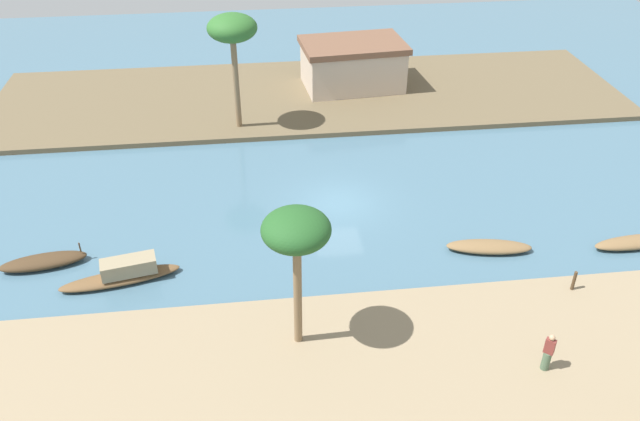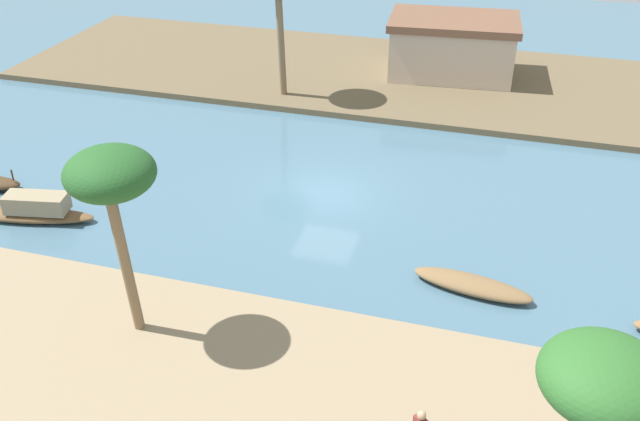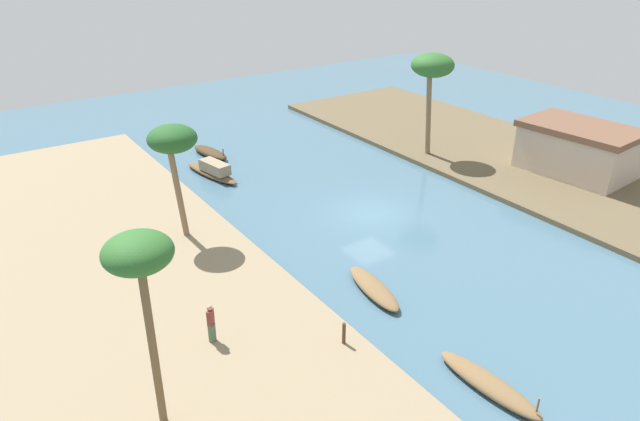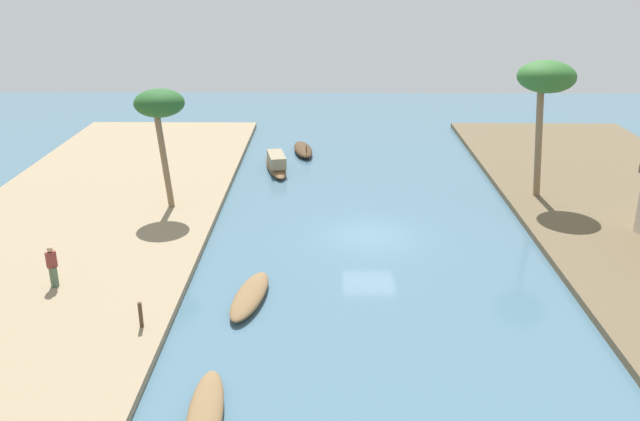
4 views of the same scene
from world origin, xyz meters
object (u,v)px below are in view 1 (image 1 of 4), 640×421
(sampan_midstream, at_px, (489,247))
(sampan_near_left_bank, at_px, (637,242))
(person_on_near_bank, at_px, (548,354))
(riverside_building, at_px, (353,64))
(sampan_with_tall_canopy, at_px, (43,262))
(palm_tree_right_tall, at_px, (232,31))
(palm_tree_left_near, at_px, (296,234))
(mooring_post, at_px, (574,281))
(sampan_upstream_small, at_px, (124,273))

(sampan_midstream, xyz_separation_m, sampan_near_left_bank, (7.13, -0.48, 0.00))
(person_on_near_bank, relative_size, riverside_building, 0.22)
(sampan_near_left_bank, bearing_deg, sampan_with_tall_canopy, 172.69)
(sampan_midstream, bearing_deg, palm_tree_right_tall, 138.21)
(sampan_midstream, xyz_separation_m, palm_tree_left_near, (-9.48, -5.26, 5.29))
(sampan_near_left_bank, bearing_deg, riverside_building, 113.64)
(sampan_near_left_bank, relative_size, riverside_building, 0.59)
(sampan_with_tall_canopy, distance_m, palm_tree_left_near, 13.92)
(person_on_near_bank, relative_size, palm_tree_right_tall, 0.23)
(sampan_midstream, xyz_separation_m, sampan_with_tall_canopy, (-20.58, 1.30, 0.03))
(mooring_post, xyz_separation_m, riverside_building, (-5.78, 23.28, 1.17))
(sampan_midstream, height_order, palm_tree_left_near, palm_tree_left_near)
(sampan_with_tall_canopy, height_order, palm_tree_left_near, palm_tree_left_near)
(sampan_with_tall_canopy, height_order, palm_tree_right_tall, palm_tree_right_tall)
(sampan_midstream, height_order, person_on_near_bank, person_on_near_bank)
(sampan_upstream_small, bearing_deg, person_on_near_bank, -35.80)
(sampan_near_left_bank, distance_m, mooring_post, 5.58)
(palm_tree_left_near, bearing_deg, riverside_building, 76.20)
(sampan_with_tall_canopy, height_order, person_on_near_bank, person_on_near_bank)
(sampan_midstream, xyz_separation_m, riverside_building, (-3.33, 19.80, 1.72))
(sampan_midstream, height_order, sampan_with_tall_canopy, sampan_with_tall_canopy)
(sampan_with_tall_canopy, relative_size, riverside_building, 0.53)
(sampan_midstream, distance_m, sampan_with_tall_canopy, 20.62)
(sampan_near_left_bank, xyz_separation_m, riverside_building, (-10.46, 20.28, 1.71))
(sampan_midstream, bearing_deg, mooring_post, -45.87)
(sampan_with_tall_canopy, bearing_deg, palm_tree_left_near, -40.05)
(person_on_near_bank, xyz_separation_m, riverside_building, (-2.77, 27.46, 0.89))
(palm_tree_left_near, bearing_deg, palm_tree_right_tall, 95.87)
(sampan_midstream, bearing_deg, sampan_upstream_small, -170.27)
(mooring_post, distance_m, riverside_building, 24.02)
(sampan_upstream_small, bearing_deg, riverside_building, 44.94)
(sampan_with_tall_canopy, bearing_deg, palm_tree_right_tall, 44.94)
(sampan_midstream, bearing_deg, sampan_near_left_bank, 5.10)
(sampan_near_left_bank, bearing_deg, mooring_post, -150.95)
(sampan_upstream_small, distance_m, palm_tree_left_near, 10.22)
(sampan_upstream_small, distance_m, person_on_near_bank, 17.85)
(person_on_near_bank, relative_size, palm_tree_left_near, 0.28)
(sampan_with_tall_canopy, distance_m, mooring_post, 23.53)
(sampan_midstream, distance_m, riverside_building, 20.15)
(palm_tree_left_near, distance_m, palm_tree_right_tall, 19.41)
(sampan_with_tall_canopy, distance_m, riverside_building, 25.35)
(sampan_upstream_small, relative_size, mooring_post, 5.68)
(mooring_post, bearing_deg, sampan_upstream_small, 170.41)
(sampan_midstream, relative_size, mooring_post, 4.39)
(person_on_near_bank, height_order, palm_tree_left_near, palm_tree_left_near)
(riverside_building, bearing_deg, sampan_midstream, -85.56)
(sampan_upstream_small, distance_m, mooring_post, 19.51)
(sampan_upstream_small, xyz_separation_m, palm_tree_right_tall, (5.31, 14.25, 6.07))
(sampan_with_tall_canopy, relative_size, mooring_post, 4.21)
(sampan_with_tall_canopy, xyz_separation_m, riverside_building, (17.25, 18.50, 1.69))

